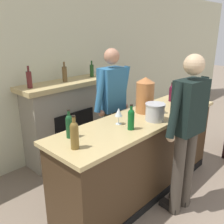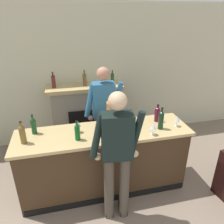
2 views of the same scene
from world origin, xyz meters
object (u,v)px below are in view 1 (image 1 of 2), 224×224
Objects in this scene: fireplace_stone at (66,120)px; person_bartender at (112,106)px; wine_glass_mid_counter at (188,101)px; wine_bottle_burgundy_dark at (131,118)px; wine_glass_by_dispenser at (163,105)px; person_customer at (187,130)px; ice_bucket_steel at (155,112)px; wine_glass_front_left at (119,113)px; wine_bottle_port_short at (74,134)px; wine_bottle_chardonnay_pale at (172,93)px; wine_glass_near_bucket at (193,93)px; copper_dispenser at (145,95)px; wine_bottle_merlot_tall at (69,125)px; wine_bottle_cabernet_heavy at (185,95)px.

person_bartender is at bearing -74.39° from fireplace_stone.
person_bartender reaches higher than wine_glass_mid_counter.
wine_glass_by_dispenser is at bearing 3.89° from wine_bottle_burgundy_dark.
person_customer is 6.54× the size of wine_bottle_burgundy_dark.
wine_glass_front_left is (-0.38, 0.22, 0.03)m from ice_bucket_steel.
fireplace_stone is 8.33× the size of wine_glass_front_left.
ice_bucket_steel reaches higher than wine_glass_front_left.
wine_glass_mid_counter is at bearing -6.38° from wine_bottle_port_short.
person_bartender is 0.90m from wine_bottle_chardonnay_pale.
person_bartender is 10.87× the size of wine_glass_near_bucket.
copper_dispenser reaches higher than wine_glass_front_left.
ice_bucket_steel is at bearing -5.52° from wine_bottle_port_short.
wine_glass_near_bucket is (2.03, -0.27, -0.01)m from wine_bottle_merlot_tall.
wine_bottle_merlot_tall is 1.28m from wine_glass_by_dispenser.
wine_bottle_chardonnay_pale is (0.84, 0.28, 0.03)m from ice_bucket_steel.
wine_bottle_cabernet_heavy is at bearing 3.58° from ice_bucket_steel.
person_customer is 0.55m from wine_glass_by_dispenser.
ice_bucket_steel is 1.23× the size of wine_glass_front_left.
wine_glass_by_dispenser is (0.69, 0.05, -0.01)m from wine_bottle_burgundy_dark.
wine_bottle_chardonnay_pale is at bearing -53.67° from fireplace_stone.
wine_glass_mid_counter is (-0.18, -0.13, -0.02)m from wine_bottle_cabernet_heavy.
copper_dispenser reaches higher than wine_bottle_cabernet_heavy.
fireplace_stone is 5.47× the size of wine_bottle_merlot_tall.
wine_glass_by_dispenser is (-0.55, -0.21, -0.02)m from wine_bottle_chardonnay_pale.
wine_bottle_merlot_tall is (-0.97, 0.33, 0.03)m from ice_bucket_steel.
copper_dispenser is 1.63× the size of wine_bottle_chardonnay_pale.
wine_bottle_merlot_tall reaches higher than wine_glass_front_left.
wine_glass_near_bucket is at bearing 2.02° from wine_bottle_cabernet_heavy.
person_customer is at bearing -86.47° from ice_bucket_steel.
copper_dispenser is 0.68m from wine_bottle_cabernet_heavy.
copper_dispenser is at bearing 23.19° from wine_bottle_burgundy_dark.
fireplace_stone is at bearing 104.93° from wine_glass_by_dispenser.
person_bartender is 7.79× the size of ice_bucket_steel.
person_bartender reaches higher than wine_glass_front_left.
wine_bottle_cabernet_heavy is (0.79, 0.05, 0.05)m from ice_bucket_steel.
person_customer is 1.23m from wine_bottle_port_short.
fireplace_stone reaches higher than copper_dispenser.
wine_bottle_burgundy_dark reaches higher than wine_glass_by_dispenser.
wine_glass_by_dispenser is at bearing 61.17° from person_customer.
wine_glass_mid_counter is (0.33, -0.16, 0.01)m from wine_glass_by_dispenser.
wine_bottle_port_short is at bearing -150.18° from person_bartender.
wine_bottle_cabernet_heavy reaches higher than wine_bottle_chardonnay_pale.
copper_dispenser is 2.40× the size of wine_glass_front_left.
copper_dispenser is 0.33m from ice_bucket_steel.
person_customer is 10.96× the size of wine_glass_near_bucket.
wine_glass_front_left is 1.14× the size of wine_glass_mid_counter.
wine_bottle_port_short is at bearing -116.91° from wine_bottle_merlot_tall.
wine_bottle_cabernet_heavy is 1.88m from wine_bottle_port_short.
person_bartender is 1.02m from wine_bottle_cabernet_heavy.
wine_bottle_merlot_tall reaches higher than ice_bucket_steel.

